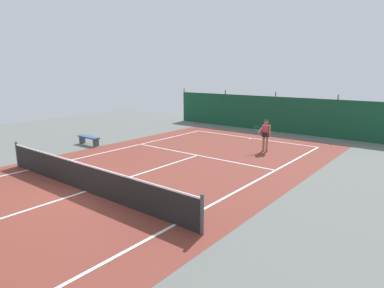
# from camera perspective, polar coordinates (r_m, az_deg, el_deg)

# --- Properties ---
(ground_plane) EXTENTS (36.00, 36.00, 0.00)m
(ground_plane) POSITION_cam_1_polar(r_m,az_deg,el_deg) (12.16, -17.79, -7.80)
(ground_plane) COLOR slate
(court_surface) EXTENTS (11.02, 26.60, 0.01)m
(court_surface) POSITION_cam_1_polar(r_m,az_deg,el_deg) (12.16, -17.79, -7.79)
(court_surface) COLOR brown
(court_surface) RESTS_ON ground
(tennis_net) EXTENTS (10.12, 0.10, 1.10)m
(tennis_net) POSITION_cam_1_polar(r_m,az_deg,el_deg) (11.99, -17.95, -5.51)
(tennis_net) COLOR black
(tennis_net) RESTS_ON ground
(back_fence) EXTENTS (16.30, 0.98, 2.70)m
(back_fence) POSITION_cam_1_polar(r_m,az_deg,el_deg) (24.08, 14.41, 3.87)
(back_fence) COLOR #14472D
(back_fence) RESTS_ON ground
(tennis_player) EXTENTS (0.75, 0.73, 1.64)m
(tennis_player) POSITION_cam_1_polar(r_m,az_deg,el_deg) (17.45, 12.53, 1.83)
(tennis_player) COLOR #9E7051
(tennis_player) RESTS_ON ground
(tennis_ball_near_player) EXTENTS (0.07, 0.07, 0.07)m
(tennis_ball_near_player) POSITION_cam_1_polar(r_m,az_deg,el_deg) (19.01, -4.09, 0.09)
(tennis_ball_near_player) COLOR #CCDB33
(tennis_ball_near_player) RESTS_ON ground
(parked_car) EXTENTS (2.33, 4.36, 1.68)m
(parked_car) POSITION_cam_1_polar(r_m,az_deg,el_deg) (24.82, 24.29, 3.81)
(parked_car) COLOR maroon
(parked_car) RESTS_ON ground
(courtside_bench) EXTENTS (1.60, 0.40, 0.49)m
(courtside_bench) POSITION_cam_1_polar(r_m,az_deg,el_deg) (19.56, -17.37, 0.92)
(courtside_bench) COLOR #335184
(courtside_bench) RESTS_ON ground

